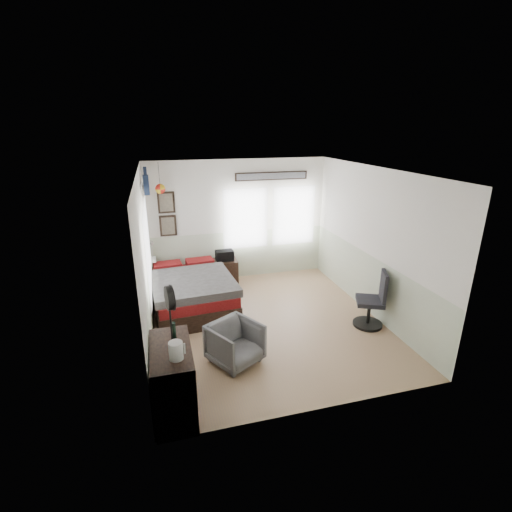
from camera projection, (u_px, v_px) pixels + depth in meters
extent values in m
cube|color=tan|center=(267.00, 323.00, 6.71)|extent=(4.00, 4.50, 0.01)
cube|color=silver|center=(239.00, 221.00, 8.30)|extent=(4.00, 0.02, 2.70)
cube|color=silver|center=(326.00, 314.00, 4.21)|extent=(4.00, 0.02, 2.70)
cube|color=silver|center=(145.00, 263.00, 5.76)|extent=(0.02, 4.50, 2.70)
cube|color=silver|center=(373.00, 243.00, 6.75)|extent=(0.02, 4.50, 2.70)
cube|color=white|center=(269.00, 171.00, 5.81)|extent=(4.00, 4.50, 0.02)
cube|color=beige|center=(239.00, 254.00, 8.56)|extent=(4.00, 0.01, 1.10)
cube|color=beige|center=(150.00, 309.00, 6.03)|extent=(0.01, 4.50, 1.10)
cube|color=beige|center=(368.00, 283.00, 7.02)|extent=(0.01, 4.50, 1.10)
cube|color=silver|center=(147.00, 246.00, 6.24)|extent=(0.03, 2.20, 1.35)
cube|color=silver|center=(246.00, 219.00, 8.29)|extent=(0.95, 0.03, 1.30)
cube|color=silver|center=(294.00, 215.00, 8.57)|extent=(0.95, 0.03, 1.30)
cube|color=black|center=(168.00, 226.00, 7.89)|extent=(0.35, 0.03, 0.45)
cube|color=black|center=(166.00, 203.00, 7.72)|extent=(0.35, 0.03, 0.45)
cube|color=#7F7259|center=(168.00, 226.00, 7.87)|extent=(0.27, 0.01, 0.37)
cube|color=#7F7259|center=(166.00, 203.00, 7.71)|extent=(0.27, 0.01, 0.37)
cube|color=black|center=(272.00, 176.00, 8.13)|extent=(1.65, 0.03, 0.18)
cube|color=gray|center=(272.00, 176.00, 8.12)|extent=(1.58, 0.01, 0.13)
cube|color=white|center=(142.00, 187.00, 6.48)|extent=(0.02, 0.48, 0.14)
sphere|color=red|center=(160.00, 189.00, 7.35)|extent=(0.20, 0.20, 0.20)
cube|color=black|center=(192.00, 298.00, 7.26)|extent=(1.59, 2.16, 0.33)
cube|color=maroon|center=(191.00, 286.00, 7.18)|extent=(1.54, 2.12, 0.19)
cube|color=#5D5C5B|center=(192.00, 283.00, 6.91)|extent=(1.61, 1.61, 0.14)
cube|color=maroon|center=(170.00, 266.00, 7.79)|extent=(0.59, 0.39, 0.14)
cube|color=maroon|center=(203.00, 263.00, 7.95)|extent=(0.59, 0.39, 0.14)
cube|color=black|center=(173.00, 380.00, 4.50)|extent=(0.48, 1.00, 0.90)
imported|color=slate|center=(235.00, 343.00, 5.49)|extent=(0.93, 0.94, 0.63)
cube|color=black|center=(225.00, 271.00, 8.32)|extent=(0.55, 0.45, 0.54)
cylinder|color=black|center=(367.00, 324.00, 6.61)|extent=(0.51, 0.51, 0.05)
cylinder|color=black|center=(369.00, 313.00, 6.53)|extent=(0.06, 0.06, 0.40)
cube|color=#25262D|center=(370.00, 301.00, 6.46)|extent=(0.60, 0.60, 0.08)
cube|color=#25262D|center=(384.00, 286.00, 6.33)|extent=(0.22, 0.40, 0.51)
cylinder|color=silver|center=(176.00, 351.00, 4.12)|extent=(0.16, 0.16, 0.21)
cube|color=silver|center=(185.00, 349.00, 4.14)|extent=(0.02, 0.02, 0.13)
cylinder|color=black|center=(173.00, 332.00, 4.44)|extent=(0.06, 0.06, 0.26)
cylinder|color=black|center=(171.00, 322.00, 4.36)|extent=(0.02, 0.02, 0.58)
cylinder|color=black|center=(169.00, 298.00, 4.26)|extent=(0.10, 0.29, 0.29)
cylinder|color=black|center=(172.00, 298.00, 4.27)|extent=(0.07, 0.31, 0.31)
cube|color=black|center=(225.00, 255.00, 8.19)|extent=(0.39, 0.26, 0.22)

